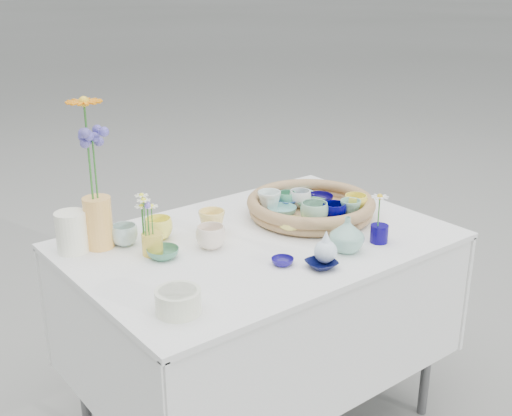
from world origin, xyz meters
TOP-DOWN VIEW (x-y plane):
  - wicker_tray at (0.28, 0.05)m, footprint 0.47×0.47m
  - tray_ceramic_0 at (0.26, 0.17)m, footprint 0.15×0.15m
  - tray_ceramic_1 at (0.37, 0.10)m, footprint 0.11×0.11m
  - tray_ceramic_2 at (0.40, -0.06)m, footprint 0.11×0.11m
  - tray_ceramic_3 at (0.31, 0.06)m, footprint 0.13×0.13m
  - tray_ceramic_4 at (0.21, -0.04)m, footprint 0.10×0.10m
  - tray_ceramic_5 at (0.17, 0.09)m, footprint 0.13×0.13m
  - tray_ceramic_6 at (0.16, 0.14)m, footprint 0.10×0.10m
  - tray_ceramic_7 at (0.29, 0.12)m, footprint 0.08×0.08m
  - tray_ceramic_8 at (0.36, 0.20)m, footprint 0.10×0.10m
  - tray_ceramic_9 at (0.28, -0.07)m, footprint 0.11×0.11m
  - tray_ceramic_10 at (0.11, -0.04)m, footprint 0.11×0.11m
  - tray_ceramic_11 at (0.34, -0.09)m, footprint 0.10×0.10m
  - tray_ceramic_12 at (0.25, 0.15)m, footprint 0.08×0.08m
  - loose_ceramic_0 at (-0.27, 0.21)m, footprint 0.11×0.11m
  - loose_ceramic_1 at (-0.10, 0.14)m, footprint 0.11×0.11m
  - loose_ceramic_2 at (-0.34, 0.07)m, footprint 0.11×0.11m
  - loose_ceramic_3 at (-0.17, 0.04)m, footprint 0.12×0.12m
  - loose_ceramic_4 at (-0.07, -0.21)m, footprint 0.08×0.08m
  - loose_ceramic_5 at (-0.39, 0.23)m, footprint 0.09×0.09m
  - loose_ceramic_6 at (0.01, -0.30)m, footprint 0.11×0.11m
  - fluted_bowl at (-0.48, -0.26)m, footprint 0.16×0.16m
  - bud_vase_paleblue at (0.04, -0.28)m, footprint 0.09×0.09m
  - bud_vase_seafoam at (0.16, -0.25)m, footprint 0.13×0.13m
  - bud_vase_cobalt at (0.30, -0.27)m, footprint 0.07×0.07m
  - single_daisy at (0.29, -0.27)m, footprint 0.08×0.08m
  - tall_vase_yellow at (-0.46, 0.27)m, footprint 0.10×0.10m
  - gerbera at (-0.47, 0.26)m, footprint 0.14×0.14m
  - hydrangea at (-0.45, 0.26)m, footprint 0.10×0.10m
  - white_pitcher at (-0.54, 0.29)m, footprint 0.14×0.10m
  - daisy_cup at (-0.35, 0.11)m, footprint 0.09×0.09m
  - daisy_posy at (-0.36, 0.12)m, footprint 0.09×0.09m

SIDE VIEW (x-z plane):
  - loose_ceramic_4 at x=-0.07m, z-range 0.77..0.79m
  - loose_ceramic_6 at x=0.01m, z-range 0.77..0.79m
  - loose_ceramic_2 at x=-0.34m, z-range 0.77..0.80m
  - tray_ceramic_8 at x=0.36m, z-range 0.78..0.81m
  - bud_vase_cobalt at x=0.30m, z-range 0.77..0.83m
  - fluted_bowl at x=-0.48m, z-range 0.77..0.83m
  - tray_ceramic_3 at x=0.31m, z-range 0.78..0.81m
  - tray_ceramic_10 at x=0.11m, z-range 0.78..0.81m
  - tray_ceramic_1 at x=0.37m, z-range 0.78..0.82m
  - tray_ceramic_5 at x=0.17m, z-range 0.78..0.82m
  - tray_ceramic_0 at x=0.26m, z-range 0.78..0.82m
  - loose_ceramic_5 at x=-0.39m, z-range 0.77..0.83m
  - daisy_cup at x=-0.35m, z-range 0.77..0.84m
  - loose_ceramic_0 at x=-0.27m, z-range 0.77..0.84m
  - loose_ceramic_3 at x=-0.17m, z-range 0.77..0.84m
  - wicker_tray at x=0.28m, z-range 0.77..0.84m
  - loose_ceramic_1 at x=-0.10m, z-range 0.77..0.85m
  - tray_ceramic_12 at x=0.25m, z-range 0.78..0.84m
  - tray_ceramic_7 at x=0.29m, z-range 0.78..0.85m
  - tray_ceramic_9 at x=0.28m, z-range 0.78..0.85m
  - tray_ceramic_2 at x=0.40m, z-range 0.78..0.85m
  - tray_ceramic_11 at x=0.34m, z-range 0.78..0.85m
  - bud_vase_paleblue at x=0.04m, z-range 0.77..0.88m
  - tray_ceramic_4 at x=0.21m, z-range 0.78..0.86m
  - tray_ceramic_6 at x=0.16m, z-range 0.78..0.86m
  - bud_vase_seafoam at x=0.16m, z-range 0.77..0.88m
  - white_pitcher at x=-0.54m, z-range 0.77..0.90m
  - tall_vase_yellow at x=-0.46m, z-range 0.77..0.94m
  - single_daisy at x=0.29m, z-range 0.82..0.94m
  - daisy_posy at x=-0.36m, z-range 0.84..0.97m
  - hydrangea at x=-0.45m, z-range 0.90..1.18m
  - gerbera at x=-0.47m, z-range 0.93..1.26m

